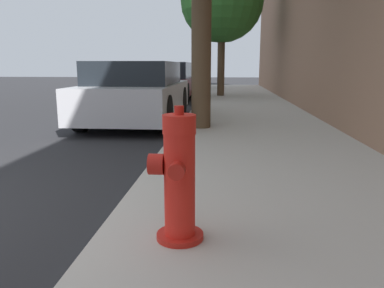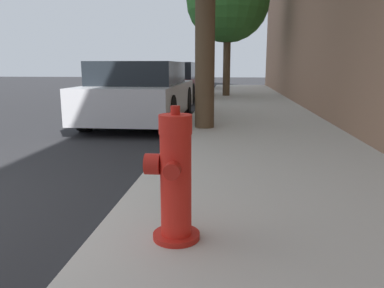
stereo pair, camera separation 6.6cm
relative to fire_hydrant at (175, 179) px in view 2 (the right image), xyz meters
name	(u,v)px [view 2 (the right image)]	position (x,y,z in m)	size (l,w,h in m)	color
sidewalk_slab	(305,244)	(0.85, 0.16, -0.47)	(2.81, 40.00, 0.16)	#B7B2A8
fire_hydrant	(175,179)	(0.00, 0.00, 0.00)	(0.34, 0.35, 0.85)	red
parked_car_near	(142,93)	(-1.65, 5.97, 0.11)	(1.85, 4.25, 1.33)	#B7B7BC
parked_car_mid	(173,82)	(-1.82, 11.46, 0.11)	(1.79, 3.94, 1.37)	maroon
parked_car_far	(193,79)	(-1.67, 16.94, 0.06)	(1.82, 4.06, 1.24)	navy
street_tree_far	(228,0)	(0.12, 11.90, 2.98)	(2.97, 2.97, 4.87)	brown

